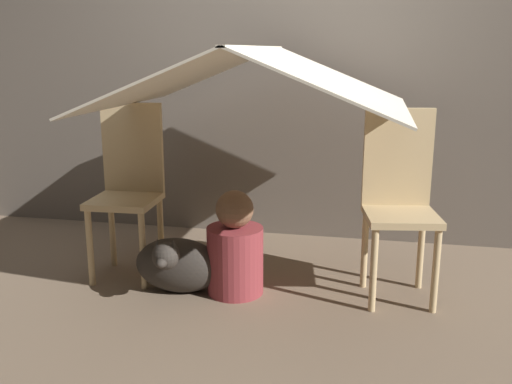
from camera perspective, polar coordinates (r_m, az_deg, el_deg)
The scene contains 8 objects.
ground_plane at distance 3.10m, azimuth -0.59°, elevation -10.56°, with size 8.80×8.80×0.00m, color #7A6651.
wall_back at distance 3.95m, azimuth 3.01°, elevation 13.43°, with size 7.00×0.05×2.50m.
chair_left at distance 3.37m, azimuth -12.62°, elevation 0.80°, with size 0.38×0.38×1.00m.
chair_right at distance 3.08m, azimuth 14.12°, elevation -0.53°, with size 0.42×0.42×1.00m.
sheet_canopy at distance 2.97m, azimuth -0.00°, elevation 11.40°, with size 1.53×1.38×0.32m.
person_front at distance 3.09m, azimuth -2.11°, elevation -5.86°, with size 0.31×0.31×0.57m.
dog at distance 3.14m, azimuth -7.87°, elevation -7.17°, with size 0.48×0.39×0.36m.
floor_cushion at distance 3.43m, azimuth -6.74°, elevation -7.30°, with size 0.35×0.28×0.10m.
Camera 1 is at (0.60, -2.75, 1.29)m, focal length 40.00 mm.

